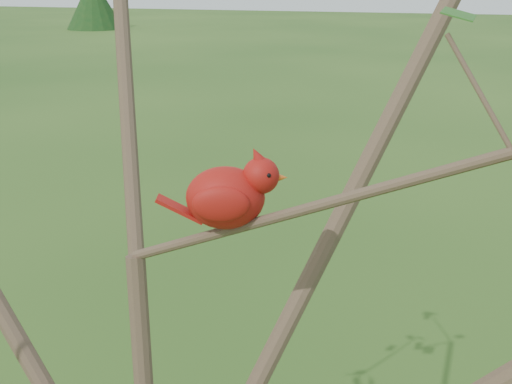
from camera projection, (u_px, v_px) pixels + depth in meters
crabapple_tree at (138, 191)px, 0.96m from camera, size 2.35×2.05×2.95m
cardinal at (230, 195)px, 1.04m from camera, size 0.21×0.13×0.15m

